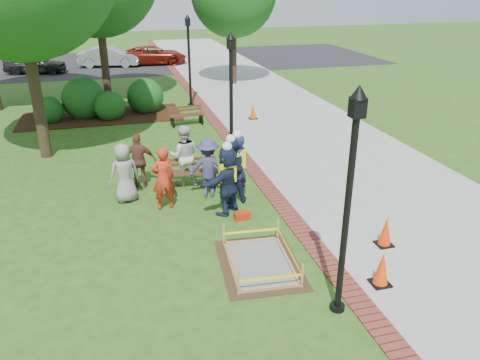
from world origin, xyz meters
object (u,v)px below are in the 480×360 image
object	(u,v)px
bench_near	(191,179)
hivis_worker_c	(231,169)
lamp_near	(349,190)
hivis_worker_b	(237,165)
hivis_worker_a	(227,178)
wet_concrete_pad	(260,255)
cone_front	(382,269)

from	to	relation	value
bench_near	hivis_worker_c	bearing A→B (deg)	-54.12
bench_near	lamp_near	xyz separation A→B (m)	(1.69, -6.32, 2.21)
hivis_worker_b	hivis_worker_c	world-z (taller)	hivis_worker_b
hivis_worker_a	hivis_worker_c	xyz separation A→B (m)	(0.25, 0.62, -0.01)
wet_concrete_pad	cone_front	bearing A→B (deg)	-32.20
wet_concrete_pad	lamp_near	world-z (taller)	lamp_near
cone_front	hivis_worker_c	xyz separation A→B (m)	(-1.96, 4.58, 0.60)
wet_concrete_pad	hivis_worker_a	distance (m)	2.71
hivis_worker_a	hivis_worker_c	distance (m)	0.67
cone_front	hivis_worker_a	world-z (taller)	hivis_worker_a
wet_concrete_pad	hivis_worker_a	world-z (taller)	hivis_worker_a
cone_front	hivis_worker_a	size ratio (longest dim) A/B	0.39
bench_near	cone_front	size ratio (longest dim) A/B	2.11
wet_concrete_pad	hivis_worker_c	size ratio (longest dim) A/B	1.24
lamp_near	bench_near	bearing A→B (deg)	104.98
hivis_worker_a	hivis_worker_b	world-z (taller)	hivis_worker_b
bench_near	cone_front	xyz separation A→B (m)	(2.88, -5.84, 0.10)
wet_concrete_pad	hivis_worker_b	distance (m)	3.51
hivis_worker_b	hivis_worker_a	bearing A→B (deg)	-120.90
bench_near	hivis_worker_c	xyz separation A→B (m)	(0.91, -1.26, 0.69)
hivis_worker_a	hivis_worker_b	distance (m)	0.93
cone_front	bench_near	bearing A→B (deg)	116.20
bench_near	wet_concrete_pad	bearing A→B (deg)	-80.74
wet_concrete_pad	bench_near	bearing A→B (deg)	99.26
wet_concrete_pad	hivis_worker_a	size ratio (longest dim) A/B	1.23
cone_front	lamp_near	distance (m)	2.47
hivis_worker_b	hivis_worker_c	distance (m)	0.29
cone_front	hivis_worker_a	bearing A→B (deg)	119.15
hivis_worker_b	hivis_worker_c	size ratio (longest dim) A/B	1.03
hivis_worker_b	bench_near	bearing A→B (deg)	136.44
wet_concrete_pad	hivis_worker_b	xyz separation A→B (m)	(0.41, 3.41, 0.75)
bench_near	hivis_worker_a	bearing A→B (deg)	-70.50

